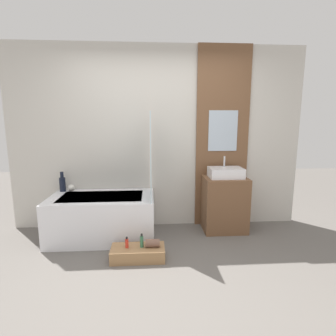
% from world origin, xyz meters
% --- Properties ---
extents(ground_plane, '(12.00, 12.00, 0.00)m').
position_xyz_m(ground_plane, '(0.00, 0.00, 0.00)').
color(ground_plane, '#605B56').
extents(wall_tiled_back, '(4.20, 0.06, 2.60)m').
position_xyz_m(wall_tiled_back, '(0.00, 1.58, 1.30)').
color(wall_tiled_back, beige).
rests_on(wall_tiled_back, ground_plane).
extents(wall_wood_accent, '(0.76, 0.04, 2.60)m').
position_xyz_m(wall_wood_accent, '(0.94, 1.53, 1.31)').
color(wall_wood_accent, brown).
rests_on(wall_wood_accent, ground_plane).
extents(bathtub, '(1.36, 0.76, 0.58)m').
position_xyz_m(bathtub, '(-0.75, 1.15, 0.29)').
color(bathtub, white).
rests_on(bathtub, ground_plane).
extents(glass_shower_screen, '(0.01, 0.59, 1.09)m').
position_xyz_m(glass_shower_screen, '(-0.10, 1.09, 1.12)').
color(glass_shower_screen, silver).
rests_on(glass_shower_screen, bathtub).
extents(wooden_step_bench, '(0.61, 0.28, 0.14)m').
position_xyz_m(wooden_step_bench, '(-0.26, 0.54, 0.07)').
color(wooden_step_bench, '#997047').
rests_on(wooden_step_bench, ground_plane).
extents(vanity_cabinet, '(0.60, 0.44, 0.77)m').
position_xyz_m(vanity_cabinet, '(0.94, 1.29, 0.39)').
color(vanity_cabinet, brown).
rests_on(vanity_cabinet, ground_plane).
extents(sink, '(0.46, 0.32, 0.29)m').
position_xyz_m(sink, '(0.94, 1.29, 0.84)').
color(sink, white).
rests_on(sink, vanity_cabinet).
extents(vase_tall_dark, '(0.08, 0.08, 0.28)m').
position_xyz_m(vase_tall_dark, '(-1.34, 1.44, 0.69)').
color(vase_tall_dark, black).
rests_on(vase_tall_dark, bathtub).
extents(vase_round_light, '(0.10, 0.10, 0.10)m').
position_xyz_m(vase_round_light, '(-1.22, 1.43, 0.62)').
color(vase_round_light, silver).
rests_on(vase_round_light, bathtub).
extents(bottle_soap_primary, '(0.04, 0.04, 0.13)m').
position_xyz_m(bottle_soap_primary, '(-0.38, 0.54, 0.20)').
color(bottle_soap_primary, red).
rests_on(bottle_soap_primary, wooden_step_bench).
extents(bottle_soap_secondary, '(0.04, 0.04, 0.16)m').
position_xyz_m(bottle_soap_secondary, '(-0.21, 0.54, 0.22)').
color(bottle_soap_secondary, '#38704C').
rests_on(bottle_soap_secondary, wooden_step_bench).
extents(towel_roll, '(0.16, 0.09, 0.09)m').
position_xyz_m(towel_roll, '(-0.09, 0.54, 0.19)').
color(towel_roll, brown).
rests_on(towel_roll, wooden_step_bench).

